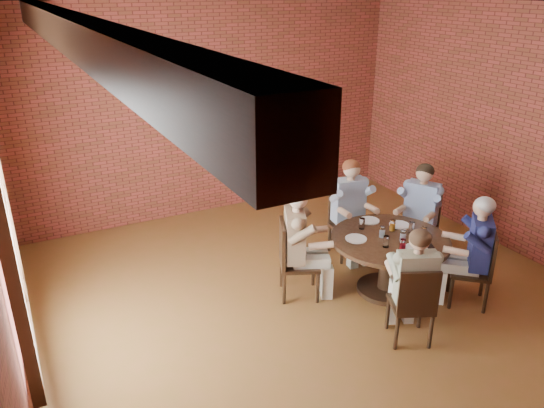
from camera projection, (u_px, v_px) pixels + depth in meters
name	position (u px, v px, depth m)	size (l,w,h in m)	color
floor	(325.00, 310.00, 6.33)	(7.00, 7.00, 0.00)	brown
ceiling	(339.00, 7.00, 5.02)	(7.00, 7.00, 0.00)	silver
wall_back	(211.00, 111.00, 8.54)	(7.00, 7.00, 0.00)	maroon
wall_right	(536.00, 138.00, 7.06)	(7.00, 7.00, 0.00)	maroon
ceiling_beam	(70.00, 32.00, 4.02)	(0.22, 6.90, 0.26)	black
window	(4.00, 224.00, 4.67)	(0.10, 2.16, 2.36)	white
dining_table	(389.00, 254.00, 6.51)	(1.44, 1.44, 0.75)	black
chair_a	(420.00, 222.00, 7.38)	(0.61, 0.61, 0.97)	black
diner_a	(419.00, 213.00, 7.24)	(0.56, 0.69, 1.39)	#476EBA
chair_b	(347.00, 219.00, 7.49)	(0.52, 0.52, 0.98)	black
diner_b	(350.00, 210.00, 7.34)	(0.57, 0.70, 1.41)	#7F8DA2
chair_c	(292.00, 257.00, 6.44)	(0.62, 0.62, 0.98)	black
diner_c	(300.00, 244.00, 6.38)	(0.58, 0.71, 1.42)	brown
chair_d	(414.00, 303.00, 5.56)	(0.56, 0.56, 0.94)	black
diner_d	(413.00, 285.00, 5.58)	(0.53, 0.65, 1.33)	tan
chair_e	(479.00, 265.00, 6.27)	(0.63, 0.63, 0.96)	black
diner_e	(473.00, 252.00, 6.23)	(0.56, 0.68, 1.38)	#1B1E4C
plate_a	(399.00, 225.00, 6.75)	(0.26, 0.26, 0.01)	white
plate_b	(369.00, 220.00, 6.88)	(0.26, 0.26, 0.01)	white
plate_c	(356.00, 239.00, 6.39)	(0.26, 0.26, 0.01)	white
plate_d	(416.00, 248.00, 6.16)	(0.26, 0.26, 0.01)	white
glass_a	(411.00, 227.00, 6.54)	(0.07, 0.07, 0.14)	white
glass_b	(393.00, 225.00, 6.59)	(0.07, 0.07, 0.14)	white
glass_c	(362.00, 224.00, 6.64)	(0.07, 0.07, 0.14)	white
glass_d	(382.00, 232.00, 6.42)	(0.07, 0.07, 0.14)	white
glass_e	(386.00, 242.00, 6.18)	(0.07, 0.07, 0.14)	white
glass_f	(403.00, 245.00, 6.10)	(0.07, 0.07, 0.14)	white
glass_g	(403.00, 236.00, 6.32)	(0.07, 0.07, 0.14)	white
glass_h	(424.00, 233.00, 6.40)	(0.07, 0.07, 0.14)	white
smartphone	(430.00, 246.00, 6.23)	(0.08, 0.15, 0.01)	black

